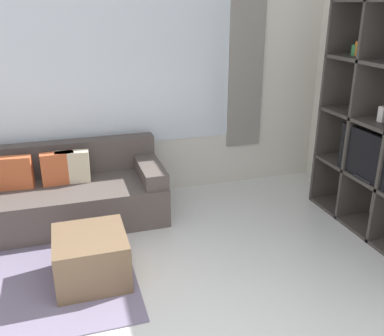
% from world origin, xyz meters
% --- Properties ---
extents(wall_back, '(6.35, 0.11, 2.70)m').
position_xyz_m(wall_back, '(0.00, 3.34, 1.36)').
color(wall_back, silver).
rests_on(wall_back, ground_plane).
extents(area_rug, '(2.03, 1.71, 0.01)m').
position_xyz_m(area_rug, '(-1.14, 1.86, 0.01)').
color(area_rug, slate).
rests_on(area_rug, ground_plane).
extents(couch_main, '(2.01, 0.91, 0.78)m').
position_xyz_m(couch_main, '(-0.62, 2.85, 0.29)').
color(couch_main, '#564C47').
rests_on(couch_main, ground_plane).
extents(ottoman, '(0.59, 0.61, 0.42)m').
position_xyz_m(ottoman, '(-0.47, 1.66, 0.21)').
color(ottoman, brown).
rests_on(ottoman, ground_plane).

